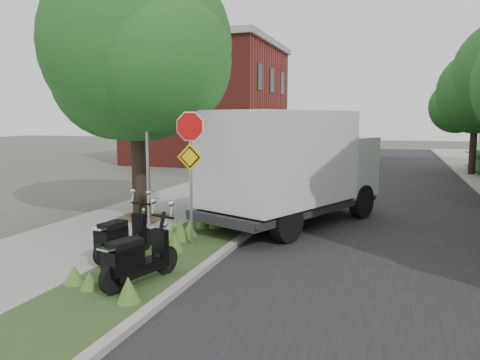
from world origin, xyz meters
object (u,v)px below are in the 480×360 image
object	(u,v)px
box_truck	(291,162)
utility_cabinet	(211,188)
sign_assembly	(190,150)
scooter_far	(119,241)
scooter_near	(133,263)

from	to	relation	value
box_truck	utility_cabinet	size ratio (longest dim) A/B	5.44
sign_assembly	utility_cabinet	size ratio (longest dim) A/B	2.67
scooter_far	utility_cabinet	xyz separation A→B (m)	(-0.48, 6.37, 0.17)
scooter_near	utility_cabinet	xyz separation A→B (m)	(-1.57, 7.64, 0.16)
box_truck	utility_cabinet	distance (m)	3.63
scooter_near	scooter_far	world-z (taller)	scooter_near
scooter_near	sign_assembly	bearing A→B (deg)	93.43
scooter_far	box_truck	world-z (taller)	box_truck
scooter_far	box_truck	xyz separation A→B (m)	(2.61, 4.82, 1.28)
scooter_near	box_truck	distance (m)	6.40
sign_assembly	scooter_near	xyz separation A→B (m)	(0.17, -2.89, -1.79)
scooter_near	box_truck	bearing A→B (deg)	76.04
sign_assembly	scooter_far	distance (m)	2.60
box_truck	scooter_near	bearing A→B (deg)	-103.96
sign_assembly	box_truck	world-z (taller)	sign_assembly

